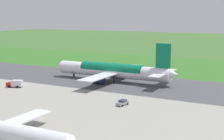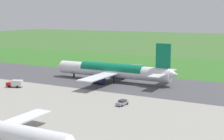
% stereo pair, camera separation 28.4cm
% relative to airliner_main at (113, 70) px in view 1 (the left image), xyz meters
% --- Properties ---
extents(ground_plane, '(800.00, 800.00, 0.00)m').
position_rel_airliner_main_xyz_m(ground_plane, '(-10.16, 0.00, -4.35)').
color(ground_plane, '#3D662D').
extents(runway_asphalt, '(600.00, 35.91, 0.06)m').
position_rel_airliner_main_xyz_m(runway_asphalt, '(-10.16, 0.00, -4.32)').
color(runway_asphalt, '#47474C').
rests_on(runway_asphalt, ground).
extents(apron_concrete, '(440.00, 110.00, 0.05)m').
position_rel_airliner_main_xyz_m(apron_concrete, '(-10.16, 67.01, -4.33)').
color(apron_concrete, gray).
rests_on(apron_concrete, ground).
extents(grass_verge_foreground, '(600.00, 80.00, 0.04)m').
position_rel_airliner_main_xyz_m(grass_verge_foreground, '(-10.16, -46.63, -4.33)').
color(grass_verge_foreground, '#346B27').
rests_on(grass_verge_foreground, ground).
extents(airliner_main, '(54.00, 44.07, 15.88)m').
position_rel_airliner_main_xyz_m(airliner_main, '(0.00, 0.00, 0.00)').
color(airliner_main, white).
rests_on(airliner_main, ground).
extents(service_truck_fuel, '(6.22, 4.07, 2.65)m').
position_rel_airliner_main_xyz_m(service_truck_fuel, '(25.42, 27.17, -2.95)').
color(service_truck_fuel, '#B21914').
rests_on(service_truck_fuel, ground).
extents(service_car_ops, '(2.31, 4.38, 1.62)m').
position_rel_airliner_main_xyz_m(service_car_ops, '(-20.01, 30.70, -3.51)').
color(service_car_ops, gray).
rests_on(service_car_ops, ground).
extents(no_stopping_sign, '(0.60, 0.10, 2.77)m').
position_rel_airliner_main_xyz_m(no_stopping_sign, '(-7.16, -47.44, -2.72)').
color(no_stopping_sign, slate).
rests_on(no_stopping_sign, ground).
extents(traffic_cone_orange, '(0.40, 0.40, 0.55)m').
position_rel_airliner_main_xyz_m(traffic_cone_orange, '(-1.14, -47.23, -4.08)').
color(traffic_cone_orange, orange).
rests_on(traffic_cone_orange, ground).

